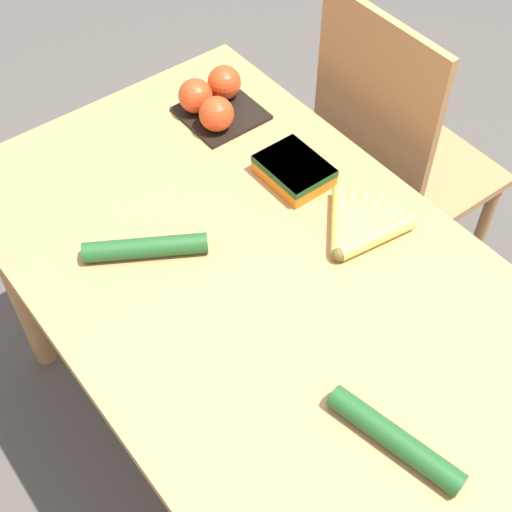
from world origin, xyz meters
TOP-DOWN VIEW (x-y plane):
  - ground_plane at (0.00, 0.00)m, footprint 12.00×12.00m
  - dining_table at (0.00, 0.00)m, footprint 1.29×0.80m
  - chair at (-0.19, 0.62)m, footprint 0.43×0.41m
  - banana_bunch at (0.06, 0.22)m, footprint 0.18×0.19m
  - tomato_pack at (-0.43, 0.21)m, footprint 0.18×0.18m
  - carrot_bag at (-0.14, 0.22)m, footprint 0.15×0.12m
  - cucumber_near at (-0.16, -0.15)m, footprint 0.16×0.23m
  - cucumber_far at (0.43, -0.05)m, footprint 0.25×0.09m

SIDE VIEW (x-z plane):
  - ground_plane at x=0.00m, z-range 0.00..0.00m
  - chair at x=-0.19m, z-range 0.01..1.02m
  - dining_table at x=0.00m, z-range 0.26..1.01m
  - banana_bunch at x=0.06m, z-range 0.75..0.78m
  - cucumber_near at x=-0.16m, z-range 0.75..0.79m
  - cucumber_far at x=0.43m, z-range 0.75..0.79m
  - carrot_bag at x=-0.14m, z-range 0.75..0.79m
  - tomato_pack at x=-0.43m, z-range 0.74..0.83m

